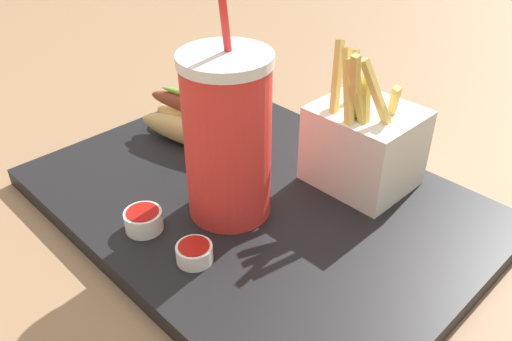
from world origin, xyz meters
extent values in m
cube|color=#8C6B4C|center=(0.00, 0.00, -0.01)|extent=(2.40, 2.40, 0.02)
cube|color=black|center=(0.00, 0.00, 0.01)|extent=(0.47, 0.34, 0.02)
cylinder|color=red|center=(0.00, -0.04, 0.10)|extent=(0.08, 0.08, 0.16)
cylinder|color=white|center=(0.00, -0.04, 0.18)|extent=(0.09, 0.09, 0.01)
cylinder|color=red|center=(0.00, -0.04, 0.23)|extent=(0.02, 0.02, 0.09)
cube|color=white|center=(0.06, 0.10, 0.06)|extent=(0.10, 0.09, 0.09)
cube|color=#E5C660|center=(0.06, 0.07, 0.14)|extent=(0.01, 0.02, 0.08)
cube|color=#E5C660|center=(0.08, 0.08, 0.14)|extent=(0.03, 0.03, 0.07)
cube|color=#E5C660|center=(0.06, 0.07, 0.13)|extent=(0.04, 0.03, 0.08)
cube|color=#E5C660|center=(0.07, 0.08, 0.12)|extent=(0.03, 0.02, 0.07)
cube|color=#E5C660|center=(0.07, 0.07, 0.13)|extent=(0.04, 0.01, 0.08)
cube|color=#E5C660|center=(0.08, 0.11, 0.12)|extent=(0.02, 0.02, 0.06)
cube|color=#E5C660|center=(0.03, 0.08, 0.13)|extent=(0.03, 0.03, 0.08)
cube|color=#E5C660|center=(0.07, 0.08, 0.13)|extent=(0.01, 0.03, 0.07)
cube|color=#E5C660|center=(0.04, 0.11, 0.13)|extent=(0.02, 0.02, 0.07)
ellipsoid|color=tan|center=(-0.12, 0.02, 0.04)|extent=(0.16, 0.07, 0.04)
ellipsoid|color=tan|center=(-0.13, 0.04, 0.04)|extent=(0.16, 0.07, 0.04)
ellipsoid|color=brown|center=(-0.13, 0.03, 0.07)|extent=(0.15, 0.06, 0.02)
ellipsoid|color=#6B9E33|center=(-0.13, 0.03, 0.08)|extent=(0.11, 0.04, 0.01)
cylinder|color=white|center=(-0.04, -0.12, 0.03)|extent=(0.04, 0.04, 0.02)
cylinder|color=#B2140F|center=(-0.04, -0.12, 0.04)|extent=(0.03, 0.03, 0.01)
cylinder|color=white|center=(0.03, -0.11, 0.03)|extent=(0.03, 0.03, 0.02)
cylinder|color=#B2140F|center=(0.03, -0.11, 0.03)|extent=(0.03, 0.03, 0.01)
camera|label=1|loc=(0.33, -0.32, 0.35)|focal=37.07mm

